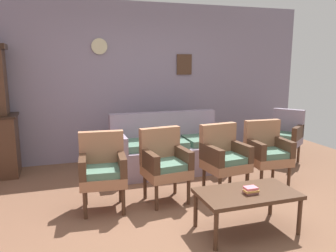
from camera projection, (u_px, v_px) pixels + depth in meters
name	position (u px, v px, depth m)	size (l,w,h in m)	color
ground_plane	(190.00, 220.00, 3.72)	(7.68, 7.68, 0.00)	brown
wall_back_with_decor	(135.00, 82.00, 5.92)	(6.40, 0.09, 2.70)	gray
floral_couch	(168.00, 150.00, 5.35)	(1.77, 0.82, 0.90)	gray
armchair_row_middle	(103.00, 168.00, 3.93)	(0.56, 0.54, 0.90)	#9E6B4C
armchair_by_doorway	(165.00, 162.00, 4.16)	(0.57, 0.54, 0.90)	#9E6B4C
armchair_near_cabinet	(224.00, 156.00, 4.42)	(0.57, 0.55, 0.90)	#9E6B4C
armchair_near_couch_end	(267.00, 150.00, 4.68)	(0.54, 0.51, 0.90)	#9E6B4C
wingback_chair_by_fireplace	(285.00, 133.00, 5.76)	(0.71, 0.71, 0.90)	gray
coffee_table	(247.00, 196.00, 3.42)	(1.00, 0.56, 0.42)	#472D1E
book_stack_on_table	(251.00, 190.00, 3.37)	(0.14, 0.12, 0.07)	#A36360
floor_vase_by_wall	(286.00, 136.00, 6.54)	(0.20, 0.20, 0.57)	#656A56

